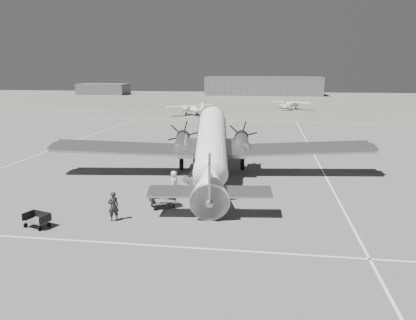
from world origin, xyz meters
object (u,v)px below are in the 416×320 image
(shed_secondary, at_px, (104,89))
(light_plane_left, at_px, (192,110))
(baggage_cart_near, at_px, (163,200))
(ground_crew, at_px, (113,206))
(passenger, at_px, (174,183))
(hangar_main, at_px, (263,86))
(baggage_cart_far, at_px, (37,220))
(dc3_airliner, at_px, (211,149))
(ramp_agent, at_px, (170,195))
(light_plane_right, at_px, (291,105))

(shed_secondary, distance_m, light_plane_left, 81.38)
(shed_secondary, bearing_deg, baggage_cart_near, -65.91)
(ground_crew, distance_m, passenger, 6.26)
(hangar_main, distance_m, baggage_cart_far, 133.02)
(baggage_cart_far, distance_m, ground_crew, 4.45)
(dc3_airliner, height_order, baggage_cart_far, dc3_airliner)
(baggage_cart_far, height_order, passenger, passenger)
(passenger, bearing_deg, ground_crew, 155.64)
(light_plane_left, bearing_deg, baggage_cart_near, -122.42)
(dc3_airliner, height_order, ground_crew, dc3_airliner)
(ground_crew, relative_size, ramp_agent, 1.19)
(dc3_airliner, xyz_separation_m, passenger, (-2.19, -4.37, -1.82))
(dc3_airliner, relative_size, baggage_cart_far, 18.68)
(hangar_main, height_order, baggage_cart_near, hangar_main)
(baggage_cart_far, xyz_separation_m, ramp_agent, (6.91, 4.84, 0.35))
(dc3_airliner, relative_size, baggage_cart_near, 16.53)
(passenger, bearing_deg, shed_secondary, 23.83)
(light_plane_right, height_order, passenger, light_plane_right)
(light_plane_left, relative_size, light_plane_right, 1.10)
(baggage_cart_far, bearing_deg, hangar_main, 102.87)
(shed_secondary, relative_size, light_plane_left, 1.67)
(baggage_cart_near, bearing_deg, hangar_main, 58.47)
(hangar_main, relative_size, dc3_airliner, 1.47)
(light_plane_right, bearing_deg, ground_crew, -73.37)
(shed_secondary, bearing_deg, dc3_airliner, -63.65)
(dc3_airliner, height_order, light_plane_right, dc3_airliner)
(light_plane_left, xyz_separation_m, baggage_cart_far, (1.98, -60.73, -0.68))
(baggage_cart_near, bearing_deg, light_plane_right, 50.95)
(shed_secondary, relative_size, ground_crew, 9.67)
(light_plane_right, distance_m, baggage_cart_far, 78.63)
(dc3_airliner, bearing_deg, baggage_cart_far, -133.76)
(shed_secondary, bearing_deg, passenger, -65.35)
(shed_secondary, xyz_separation_m, passenger, (55.10, -120.06, -1.10))
(light_plane_left, height_order, passenger, light_plane_left)
(baggage_cart_far, bearing_deg, passenger, 66.26)
(light_plane_left, relative_size, ramp_agent, 6.89)
(hangar_main, xyz_separation_m, shed_secondary, (-60.00, -5.00, -1.30))
(shed_secondary, height_order, baggage_cart_far, shed_secondary)
(baggage_cart_near, xyz_separation_m, ramp_agent, (0.45, 0.32, 0.29))
(light_plane_left, bearing_deg, ground_crew, -125.09)
(hangar_main, relative_size, shed_secondary, 2.33)
(ramp_agent, bearing_deg, light_plane_left, 19.00)
(baggage_cart_far, bearing_deg, ground_crew, 40.28)
(dc3_airliner, xyz_separation_m, baggage_cart_far, (-8.78, -11.80, -2.30))
(passenger, bearing_deg, hangar_main, -3.07)
(baggage_cart_near, relative_size, baggage_cart_far, 1.13)
(hangar_main, height_order, passenger, hangar_main)
(hangar_main, xyz_separation_m, ground_crew, (-7.40, -130.80, -2.37))
(ground_crew, bearing_deg, dc3_airliner, -152.53)
(hangar_main, distance_m, passenger, 125.18)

